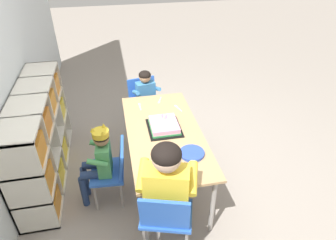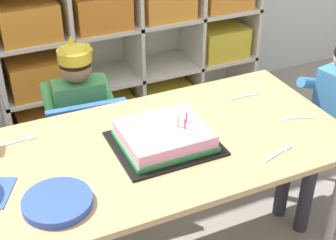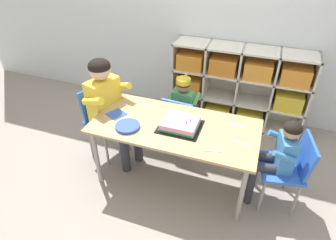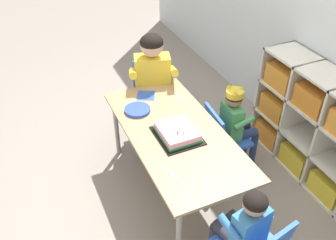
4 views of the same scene
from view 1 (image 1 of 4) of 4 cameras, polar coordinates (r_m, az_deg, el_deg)
name	(u,v)px [view 1 (image 1 of 4)]	position (r m, az deg, el deg)	size (l,w,h in m)	color
ground	(165,181)	(3.02, -0.64, -11.71)	(16.00, 16.00, 0.00)	gray
storage_cubby_shelf	(40,139)	(3.05, -23.45, -3.41)	(1.48, 0.33, 0.92)	silver
activity_table	(164,137)	(2.66, -0.72, -3.25)	(1.37, 0.65, 0.61)	tan
classroom_chair_blue	(113,168)	(2.68, -10.57, -9.15)	(0.37, 0.33, 0.59)	blue
child_with_crown	(99,157)	(2.60, -13.17, -7.01)	(0.31, 0.31, 0.80)	#4C9E5B
classroom_chair_adult_side	(166,217)	(2.16, -0.41, -18.28)	(0.40, 0.43, 0.72)	blue
adult_helper_seated	(167,185)	(2.09, -0.10, -12.46)	(0.48, 0.46, 1.04)	yellow
classroom_chair_guest_side	(145,101)	(3.51, -4.54, 3.59)	(0.40, 0.41, 0.66)	blue
guest_at_table_side	(147,97)	(3.36, -4.06, 4.51)	(0.32, 0.32, 0.81)	#3D7FBC
birthday_cake_on_tray	(164,126)	(2.65, -0.75, -1.13)	(0.34, 0.29, 0.10)	black
paper_plate_stack	(192,153)	(2.38, 4.65, -6.40)	(0.20, 0.20, 0.02)	blue
paper_napkin_square	(180,172)	(2.23, 2.33, -9.94)	(0.14, 0.14, 0.00)	#3356B7
fork_near_child_seat	(147,164)	(2.29, -4.14, -8.49)	(0.14, 0.02, 0.00)	white
fork_beside_plate_stack	(140,106)	(3.00, -5.46, 2.67)	(0.13, 0.02, 0.00)	white
fork_at_table_front_edge	(160,100)	(3.09, -1.61, 3.81)	(0.13, 0.06, 0.00)	white
fork_by_napkin	(178,108)	(2.96, 1.92, 2.37)	(0.13, 0.05, 0.00)	white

